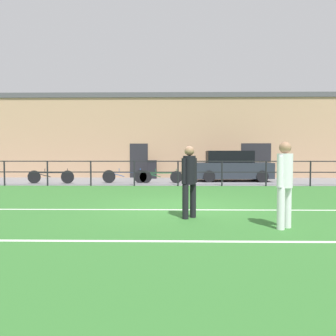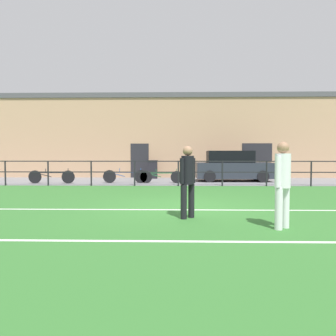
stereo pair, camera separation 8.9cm
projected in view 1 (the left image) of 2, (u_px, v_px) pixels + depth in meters
name	position (u px, v px, depth m)	size (l,w,h in m)	color
ground	(181.00, 208.00, 8.77)	(60.00, 44.00, 0.04)	#33702D
field_line_touchline	(181.00, 210.00, 8.40)	(36.00, 0.11, 0.00)	white
field_line_hash	(186.00, 241.00, 5.36)	(36.00, 0.11, 0.00)	white
pavement_strip	(177.00, 181.00, 17.26)	(48.00, 5.00, 0.02)	slate
perimeter_fence	(178.00, 170.00, 14.73)	(36.07, 0.07, 1.15)	black
clubhouse_facade	(177.00, 136.00, 20.85)	(28.00, 2.56, 5.19)	tan
player_goalkeeper	(189.00, 177.00, 7.27)	(0.36, 0.34, 1.63)	black
player_striker	(285.00, 179.00, 6.25)	(0.37, 0.34, 1.68)	white
parked_car_red	(232.00, 167.00, 17.21)	(3.96, 1.77, 1.61)	#282D38
bicycle_parked_0	(51.00, 177.00, 15.76)	(2.28, 0.04, 0.74)	black
bicycle_parked_1	(125.00, 176.00, 15.99)	(2.20, 0.04, 0.74)	black
bicycle_parked_2	(161.00, 177.00, 15.96)	(2.12, 0.04, 0.71)	black
trash_bin_0	(152.00, 169.00, 19.07)	(0.58, 0.50, 1.07)	black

